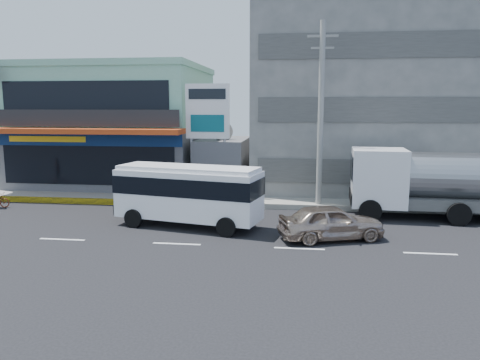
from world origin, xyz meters
name	(u,v)px	position (x,y,z in m)	size (l,w,h in m)	color
ground	(177,244)	(0.00, 0.00, 0.00)	(120.00, 120.00, 0.00)	black
sidewalk	(300,199)	(5.00, 9.50, 0.15)	(70.00, 5.00, 0.30)	gray
shop_building	(117,129)	(-8.00, 13.95, 4.00)	(12.40, 11.70, 8.00)	#48484D
concrete_building	(377,85)	(10.00, 15.00, 7.00)	(16.00, 12.00, 14.00)	gray
gap_structure	(224,165)	(0.00, 12.00, 1.75)	(3.00, 6.00, 3.50)	#48484D
satellite_dish	(221,139)	(0.00, 11.00, 3.58)	(1.50, 1.50, 0.15)	slate
billboard	(208,118)	(-0.50, 9.20, 4.93)	(2.60, 0.18, 6.90)	gray
utility_pole_near	(321,115)	(6.00, 7.40, 5.15)	(1.60, 0.30, 10.00)	#999993
minibus	(188,191)	(-0.18, 2.86, 1.70)	(7.13, 3.61, 2.85)	white
sedan	(331,222)	(6.31, 1.50, 0.75)	(1.78, 4.43, 1.51)	tan
tanker_truck	(434,182)	(11.62, 5.98, 1.86)	(8.93, 3.30, 3.46)	white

